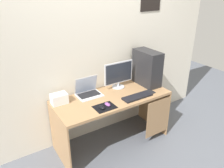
% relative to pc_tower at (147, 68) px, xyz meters
% --- Properties ---
extents(ground_plane, '(8.00, 8.00, 0.00)m').
position_rel_pc_tower_xyz_m(ground_plane, '(-0.65, -0.07, -0.99)').
color(ground_plane, slate).
extents(wall_back, '(4.00, 0.05, 2.60)m').
position_rel_pc_tower_xyz_m(wall_back, '(-0.65, 0.30, 0.31)').
color(wall_back, beige).
rests_on(wall_back, ground_plane).
extents(desk, '(1.56, 0.67, 0.74)m').
position_rel_pc_tower_xyz_m(desk, '(-0.63, -0.08, -0.40)').
color(desk, '#A37A51').
rests_on(desk, ground_plane).
extents(pc_tower, '(0.22, 0.45, 0.51)m').
position_rel_pc_tower_xyz_m(pc_tower, '(0.00, 0.00, 0.00)').
color(pc_tower, '#232326').
rests_on(pc_tower, desk).
extents(monitor, '(0.46, 0.18, 0.38)m').
position_rel_pc_tower_xyz_m(monitor, '(-0.42, 0.11, -0.06)').
color(monitor, '#B7BCC6').
rests_on(monitor, desk).
extents(laptop, '(0.33, 0.25, 0.25)m').
position_rel_pc_tower_xyz_m(laptop, '(-0.89, 0.14, -0.20)').
color(laptop, silver).
rests_on(laptop, desk).
extents(projector, '(0.20, 0.14, 0.13)m').
position_rel_pc_tower_xyz_m(projector, '(-1.31, 0.12, -0.19)').
color(projector, white).
rests_on(projector, desk).
extents(keyboard, '(0.42, 0.14, 0.02)m').
position_rel_pc_tower_xyz_m(keyboard, '(-0.38, -0.28, -0.24)').
color(keyboard, black).
rests_on(keyboard, desk).
extents(mousepad, '(0.26, 0.20, 0.00)m').
position_rel_pc_tower_xyz_m(mousepad, '(-0.88, -0.27, -0.25)').
color(mousepad, black).
rests_on(mousepad, desk).
extents(mouse_left, '(0.06, 0.10, 0.03)m').
position_rel_pc_tower_xyz_m(mouse_left, '(-0.83, -0.26, -0.23)').
color(mouse_left, '#8C4C99').
rests_on(mouse_left, mousepad).
extents(mouse_right, '(0.06, 0.10, 0.03)m').
position_rel_pc_tower_xyz_m(mouse_right, '(-0.93, -0.28, -0.23)').
color(mouse_right, black).
rests_on(mouse_right, mousepad).
extents(cell_phone, '(0.07, 0.13, 0.01)m').
position_rel_pc_tower_xyz_m(cell_phone, '(-0.12, -0.25, -0.25)').
color(cell_phone, '#232326').
rests_on(cell_phone, desk).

